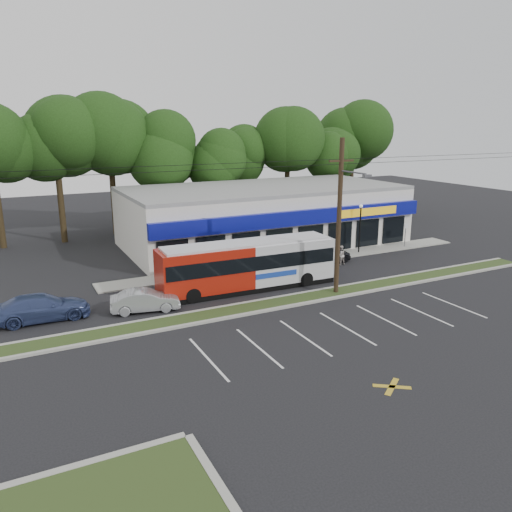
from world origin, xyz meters
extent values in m
plane|color=black|center=(0.00, 0.00, 0.00)|extent=(120.00, 120.00, 0.00)
cube|color=#293917|center=(0.00, 1.00, 0.06)|extent=(40.00, 1.60, 0.12)
cube|color=#9E9E93|center=(0.00, 0.15, 0.07)|extent=(40.00, 0.25, 0.14)
cube|color=#9E9E93|center=(0.00, 1.85, 0.07)|extent=(40.00, 0.25, 0.14)
cube|color=#9E9E93|center=(5.00, 9.00, 0.05)|extent=(32.00, 2.20, 0.10)
cube|color=beige|center=(5.50, 16.00, 2.50)|extent=(25.00, 12.00, 5.00)
cube|color=#10179A|center=(5.50, 9.75, 3.40)|extent=(25.00, 0.50, 1.20)
cube|color=black|center=(5.50, 9.94, 1.40)|extent=(24.00, 0.12, 2.40)
cube|color=yellow|center=(12.50, 9.48, 3.40)|extent=(6.00, 0.06, 0.70)
cube|color=gray|center=(5.50, 16.00, 5.15)|extent=(25.00, 12.00, 0.30)
cylinder|color=black|center=(3.00, 1.00, 5.00)|extent=(0.30, 0.30, 10.00)
cube|color=black|center=(3.00, 1.00, 8.60)|extent=(1.80, 0.12, 0.12)
cylinder|color=#59595E|center=(3.00, -0.20, 8.00)|extent=(0.10, 2.40, 0.10)
cube|color=#59595E|center=(3.00, -1.50, 7.90)|extent=(0.50, 0.25, 0.15)
cylinder|color=black|center=(0.00, 1.00, 8.70)|extent=(50.00, 0.02, 0.02)
cylinder|color=black|center=(0.00, 1.00, 8.40)|extent=(50.00, 0.02, 0.02)
cylinder|color=black|center=(11.00, 8.80, 2.00)|extent=(0.12, 0.12, 4.00)
sphere|color=silver|center=(11.00, 8.80, 4.10)|extent=(0.30, 0.30, 0.30)
cylinder|color=#59595E|center=(16.00, 8.60, 1.10)|extent=(0.06, 0.06, 2.20)
cube|color=white|center=(16.00, 8.55, 2.00)|extent=(0.45, 0.04, 0.45)
cylinder|color=black|center=(-16.00, 26.00, 2.86)|extent=(0.56, 0.56, 5.72)
cylinder|color=black|center=(-11.00, 26.00, 2.86)|extent=(0.56, 0.56, 5.72)
sphere|color=black|center=(-11.00, 26.00, 8.45)|extent=(6.76, 6.76, 6.76)
cylinder|color=black|center=(-6.00, 26.00, 2.86)|extent=(0.56, 0.56, 5.72)
sphere|color=black|center=(-6.00, 26.00, 8.45)|extent=(6.76, 6.76, 6.76)
cylinder|color=black|center=(-1.00, 26.00, 2.86)|extent=(0.56, 0.56, 5.72)
sphere|color=black|center=(-1.00, 26.00, 8.45)|extent=(6.76, 6.76, 6.76)
cylinder|color=black|center=(4.00, 26.00, 2.86)|extent=(0.56, 0.56, 5.72)
sphere|color=black|center=(4.00, 26.00, 8.45)|extent=(6.76, 6.76, 6.76)
cylinder|color=black|center=(9.00, 26.00, 2.86)|extent=(0.56, 0.56, 5.72)
sphere|color=black|center=(9.00, 26.00, 8.45)|extent=(6.76, 6.76, 6.76)
cylinder|color=black|center=(14.00, 26.00, 2.86)|extent=(0.56, 0.56, 5.72)
sphere|color=black|center=(14.00, 26.00, 8.45)|extent=(6.76, 6.76, 6.76)
cylinder|color=black|center=(19.00, 26.00, 2.86)|extent=(0.56, 0.56, 5.72)
sphere|color=black|center=(19.00, 26.00, 8.45)|extent=(6.76, 6.76, 6.76)
cylinder|color=black|center=(24.00, 26.00, 2.86)|extent=(0.56, 0.56, 5.72)
sphere|color=black|center=(24.00, 26.00, 8.45)|extent=(6.76, 6.76, 6.76)
cube|color=#9F190C|center=(-4.75, 4.60, 1.74)|extent=(6.13, 2.72, 2.77)
cube|color=silver|center=(1.29, 4.40, 1.74)|extent=(6.13, 2.72, 2.77)
cube|color=black|center=(-1.73, 4.50, 0.20)|extent=(12.17, 2.88, 0.35)
cube|color=black|center=(-1.73, 4.50, 2.07)|extent=(11.93, 2.98, 0.96)
cube|color=black|center=(4.34, 4.29, 1.91)|extent=(0.13, 2.14, 1.41)
cube|color=#193899|center=(-0.26, 3.17, 1.16)|extent=(3.02, 0.13, 0.35)
cube|color=silver|center=(-1.73, 4.50, 3.17)|extent=(11.56, 2.66, 0.18)
cylinder|color=black|center=(-6.00, 3.51, 0.48)|extent=(0.98, 0.31, 0.97)
cylinder|color=black|center=(-5.92, 5.78, 0.48)|extent=(0.98, 0.31, 0.97)
cylinder|color=black|center=(2.10, 3.23, 0.48)|extent=(0.98, 0.31, 0.97)
cylinder|color=black|center=(2.18, 5.51, 0.48)|extent=(0.98, 0.31, 0.97)
imported|color=black|center=(6.81, 7.48, 0.69)|extent=(4.14, 1.94, 1.37)
imported|color=#95979B|center=(-9.00, 3.50, 0.66)|extent=(4.21, 2.15, 1.32)
imported|color=navy|center=(-14.58, 4.77, 0.76)|extent=(5.24, 2.21, 1.51)
imported|color=silver|center=(2.00, 6.00, 0.85)|extent=(0.68, 0.51, 1.70)
imported|color=beige|center=(7.44, 6.57, 0.77)|extent=(0.75, 0.59, 1.54)
camera|label=1|loc=(-15.74, -24.34, 10.77)|focal=35.00mm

